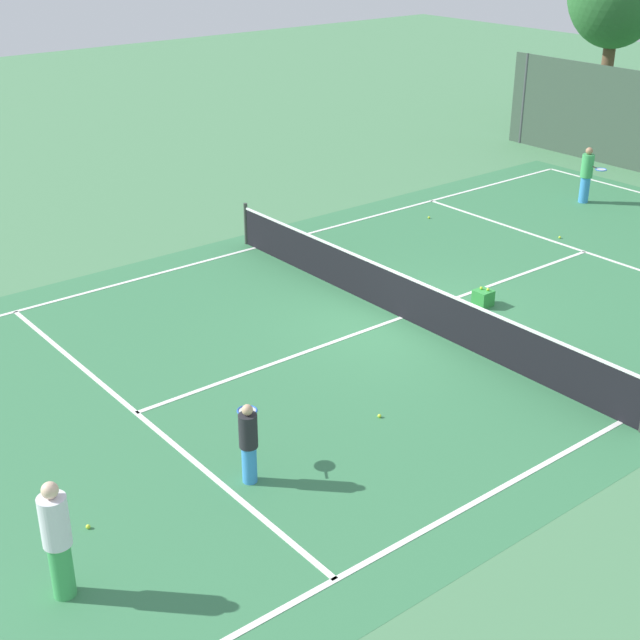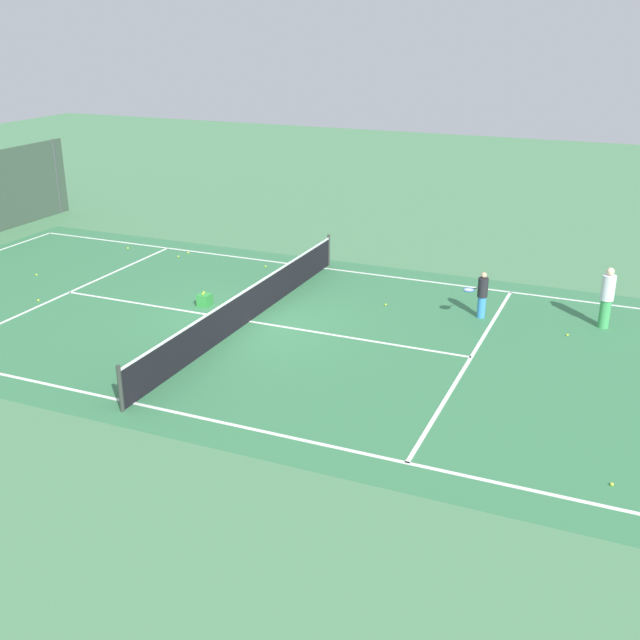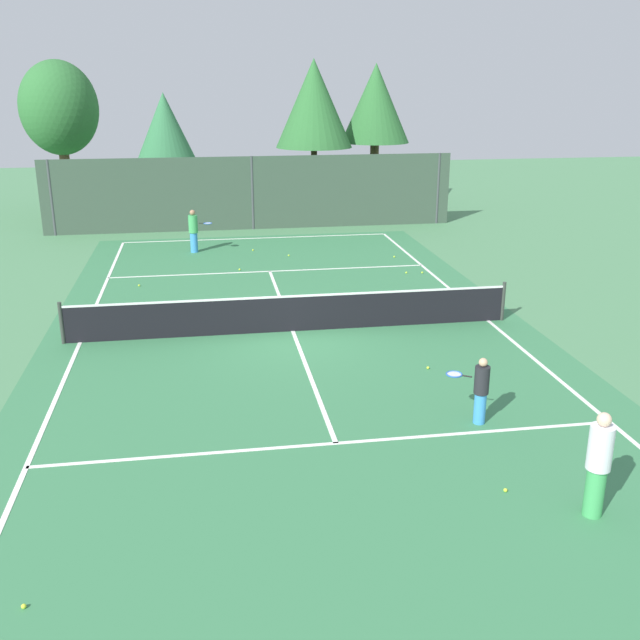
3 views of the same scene
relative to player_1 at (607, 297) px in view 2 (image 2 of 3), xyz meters
name	(u,v)px [view 2 (image 2 of 3)]	position (x,y,z in m)	size (l,w,h in m)	color
ground_plane	(249,321)	(-3.51, 9.32, -0.89)	(80.00, 80.00, 0.00)	#4C8456
court_surface	(249,321)	(-3.51, 9.32, -0.89)	(13.00, 25.00, 0.01)	#387A4C
tennis_net	(248,305)	(-3.51, 9.32, -0.38)	(11.90, 0.10, 1.10)	#333833
player_1	(607,297)	(0.00, 0.00, 0.00)	(0.37, 0.37, 1.74)	#3FA559
player_2	(482,294)	(-0.60, 3.32, -0.18)	(0.83, 0.67, 1.37)	#388CD8
ball_crate	(205,300)	(-2.87, 11.16, -0.71)	(0.37, 0.36, 0.43)	green
tennis_ball_0	(36,275)	(-2.58, 17.89, -0.86)	(0.07, 0.07, 0.07)	#CCE533
tennis_ball_1	(567,335)	(-1.07, 0.83, -0.86)	(0.07, 0.07, 0.07)	#CCE533
tennis_ball_2	(38,300)	(-4.55, 16.04, -0.86)	(0.07, 0.07, 0.07)	#CCE533
tennis_ball_3	(193,337)	(-5.23, 10.10, -0.86)	(0.07, 0.07, 0.07)	#CCE533
tennis_ball_4	(178,256)	(1.13, 14.68, -0.86)	(0.07, 0.07, 0.07)	#CCE533
tennis_ball_6	(188,253)	(1.68, 14.61, -0.86)	(0.07, 0.07, 0.07)	#CCE533
tennis_ball_7	(386,305)	(-0.74, 6.16, -0.86)	(0.07, 0.07, 0.07)	#CCE533
tennis_ball_9	(265,281)	(-0.16, 10.50, -0.86)	(0.07, 0.07, 0.07)	#CCE533
tennis_ball_10	(266,266)	(1.30, 11.24, -0.86)	(0.07, 0.07, 0.07)	#CCE533
tennis_ball_11	(612,484)	(-8.27, -0.80, -0.86)	(0.07, 0.07, 0.07)	#CCE533
tennis_ball_13	(128,248)	(1.32, 17.03, -0.86)	(0.07, 0.07, 0.07)	#CCE533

